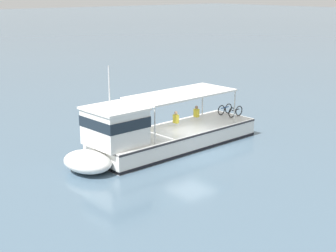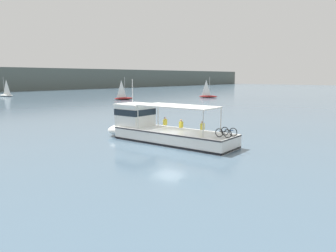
{
  "view_description": "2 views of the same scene",
  "coord_description": "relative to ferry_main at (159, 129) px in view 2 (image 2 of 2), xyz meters",
  "views": [
    {
      "loc": [
        -20.9,
        18.87,
        9.16
      ],
      "look_at": [
        1.03,
        0.93,
        1.4
      ],
      "focal_mm": 54.23,
      "sensor_mm": 36.0,
      "label": 1
    },
    {
      "loc": [
        -19.54,
        -16.88,
        5.58
      ],
      "look_at": [
        1.03,
        0.93,
        1.4
      ],
      "focal_mm": 34.63,
      "sensor_mm": 36.0,
      "label": 2
    }
  ],
  "objects": [
    {
      "name": "ground_plane",
      "position": [
        -0.97,
        -1.95,
        -1.02
      ],
      "size": [
        400.0,
        400.0,
        0.0
      ],
      "primitive_type": "plane",
      "color": "slate"
    },
    {
      "name": "ferry_main",
      "position": [
        0.0,
        0.0,
        0.0
      ],
      "size": [
        4.08,
        12.97,
        5.32
      ],
      "color": "white",
      "rests_on": "ground"
    },
    {
      "name": "sailboat_far_left",
      "position": [
        31.52,
        40.41,
        -0.47
      ],
      "size": [
        4.98,
        3.03,
        5.4
      ],
      "color": "maroon",
      "rests_on": "ground"
    },
    {
      "name": "sailboat_outer_anchorage",
      "position": [
        51.25,
        29.33,
        -0.47
      ],
      "size": [
        3.46,
        4.9,
        5.4
      ],
      "color": "maroon",
      "rests_on": "ground"
    },
    {
      "name": "sailboat_far_right",
      "position": [
        18.1,
        74.4,
        -0.47
      ],
      "size": [
        3.34,
        4.93,
        5.4
      ],
      "color": "white",
      "rests_on": "ground"
    }
  ]
}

